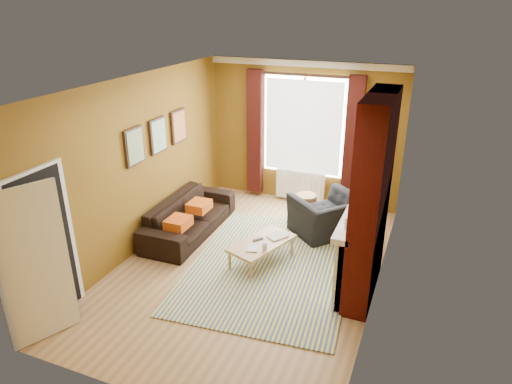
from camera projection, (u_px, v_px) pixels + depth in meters
ground at (250, 266)px, 7.10m from camera, size 5.50×5.50×0.00m
room_walls at (298, 183)px, 6.57m from camera, size 3.82×5.54×2.83m
striped_rug at (271, 265)px, 7.09m from camera, size 2.68×3.52×0.02m
sofa at (189, 216)px, 8.01m from camera, size 0.89×2.17×0.63m
armchair at (327, 216)px, 7.93m from camera, size 1.44×1.45×0.71m
coffee_table at (262, 244)px, 7.07m from camera, size 0.88×1.21×0.36m
wicker_stool at (306, 207)px, 8.55m from camera, size 0.51×0.51×0.48m
floor_lamp at (371, 160)px, 8.22m from camera, size 0.22×0.22×1.46m
book_a at (247, 248)px, 6.86m from camera, size 0.23×0.27×0.02m
book_b at (273, 233)px, 7.29m from camera, size 0.35×0.38×0.02m
mug at (265, 247)px, 6.82m from camera, size 0.13×0.13×0.09m
tv_remote at (258, 239)px, 7.11m from camera, size 0.14×0.17×0.02m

